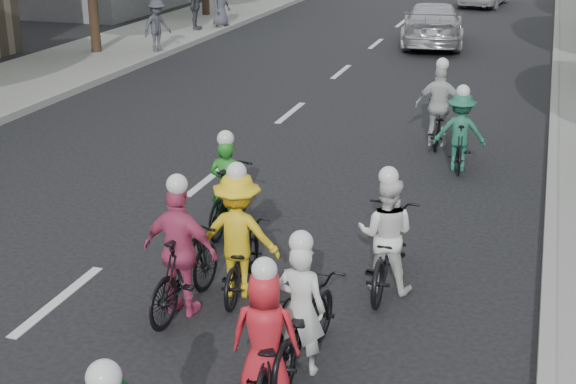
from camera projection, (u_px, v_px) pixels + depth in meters
The scene contains 16 objects.
ground at pixel (58, 300), 10.39m from camera, with size 120.00×120.00×0.00m, color black.
sidewalk_left at pixel (8, 87), 21.57m from camera, with size 4.00×80.00×0.15m, color gray.
curb_left at pixel (71, 92), 21.01m from camera, with size 0.18×80.00×0.18m, color #999993.
curb_right at pixel (553, 130), 17.56m from camera, with size 0.18×80.00×0.18m, color #999993.
cyclist_0 at pixel (303, 322), 8.76m from camera, with size 0.75×1.88×1.67m.
cyclist_2 at pixel (239, 245), 10.38m from camera, with size 1.14×1.73×1.82m.
cyclist_3 at pixel (183, 262), 9.91m from camera, with size 1.02×1.80×1.85m.
cyclist_4 at pixel (267, 347), 8.29m from camera, with size 0.89×1.77×1.59m.
cyclist_5 at pixel (229, 194), 12.40m from camera, with size 0.55×1.79×1.63m.
cyclist_6 at pixel (386, 245), 10.55m from camera, with size 0.78×1.97×1.72m.
cyclist_7 at pixel (460, 137), 15.15m from camera, with size 1.03×1.60×1.65m.
cyclist_8 at pixel (439, 115), 16.64m from camera, with size 1.01×1.66×1.85m.
follow_car_lead at pixel (432, 24), 27.77m from camera, with size 2.06×5.06×1.47m, color silver.
spectator_0 at pixel (157, 26), 25.81m from camera, with size 1.07×0.62×1.66m, color #464651.
spectator_1 at pixel (195, 6), 30.01m from camera, with size 1.02×0.43×1.75m, color #4F4E5B.
spectator_2 at pixel (221, 3), 30.62m from camera, with size 0.89×0.58×1.83m, color #4C4D58.
Camera 1 is at (5.65, -7.90, 4.94)m, focal length 50.00 mm.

